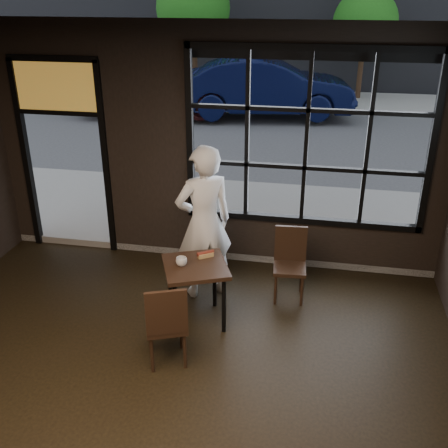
% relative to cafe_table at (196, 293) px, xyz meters
% --- Properties ---
extents(ceiling, '(6.00, 7.00, 0.02)m').
position_rel_cafe_table_xyz_m(ceiling, '(-0.12, -1.96, 2.84)').
color(ceiling, black).
rests_on(ceiling, ground).
extents(window_frame, '(3.06, 0.12, 2.28)m').
position_rel_cafe_table_xyz_m(window_frame, '(1.08, 1.54, 1.43)').
color(window_frame, black).
rests_on(window_frame, ground).
extents(stained_transom, '(1.20, 0.06, 0.70)m').
position_rel_cafe_table_xyz_m(stained_transom, '(-2.22, 1.54, 1.98)').
color(stained_transom, orange).
rests_on(stained_transom, ground).
extents(street_asphalt, '(60.00, 41.00, 0.04)m').
position_rel_cafe_table_xyz_m(street_asphalt, '(-0.12, 22.04, -0.39)').
color(street_asphalt, '#545456').
rests_on(street_asphalt, ground).
extents(cafe_table, '(0.90, 0.90, 0.74)m').
position_rel_cafe_table_xyz_m(cafe_table, '(0.00, 0.00, 0.00)').
color(cafe_table, black).
rests_on(cafe_table, floor).
extents(chair_near, '(0.53, 0.53, 0.94)m').
position_rel_cafe_table_xyz_m(chair_near, '(-0.13, -0.73, 0.10)').
color(chair_near, black).
rests_on(chair_near, floor).
extents(chair_window, '(0.42, 0.42, 0.90)m').
position_rel_cafe_table_xyz_m(chair_window, '(1.00, 0.69, 0.08)').
color(chair_window, black).
rests_on(chair_window, floor).
extents(man, '(0.84, 0.76, 1.93)m').
position_rel_cafe_table_xyz_m(man, '(-0.04, 0.63, 0.59)').
color(man, white).
rests_on(man, floor).
extents(hotdog, '(0.21, 0.18, 0.06)m').
position_rel_cafe_table_xyz_m(hotdog, '(0.07, 0.20, 0.40)').
color(hotdog, tan).
rests_on(hotdog, cafe_table).
extents(cup, '(0.16, 0.16, 0.10)m').
position_rel_cafe_table_xyz_m(cup, '(-0.14, -0.04, 0.42)').
color(cup, silver).
rests_on(cup, cafe_table).
extents(navy_car, '(5.19, 2.51, 1.64)m').
position_rel_cafe_table_xyz_m(navy_car, '(-0.44, 10.22, 0.55)').
color(navy_car, black).
rests_on(navy_car, street_asphalt).
extents(maroon_car, '(4.69, 2.26, 1.54)m').
position_rel_cafe_table_xyz_m(maroon_car, '(-3.66, 9.90, 0.50)').
color(maroon_car, '#330F11').
rests_on(maroon_car, street_asphalt).
extents(tree_left, '(2.39, 2.39, 4.08)m').
position_rel_cafe_table_xyz_m(tree_left, '(-3.15, 12.81, 2.50)').
color(tree_left, '#332114').
rests_on(tree_left, street_asphalt).
extents(tree_right, '(2.06, 2.06, 3.51)m').
position_rel_cafe_table_xyz_m(tree_right, '(2.33, 13.46, 2.10)').
color(tree_right, '#332114').
rests_on(tree_right, street_asphalt).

